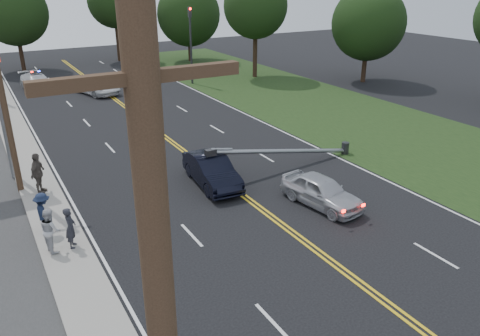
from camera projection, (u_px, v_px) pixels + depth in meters
ground at (325, 257)px, 17.63m from camera, size 120.00×120.00×0.00m
sidewalk at (45, 203)px, 21.71m from camera, size 1.80×70.00×0.12m
grass_verge at (385, 130)px, 31.86m from camera, size 12.00×80.00×0.01m
centerline_yellow at (207, 169)px, 25.61m from camera, size 0.36×80.00×0.00m
traffic_signal at (191, 39)px, 43.80m from camera, size 0.28×0.41×7.05m
fallen_streetlight at (292, 151)px, 25.60m from camera, size 9.36×0.44×1.91m
utility_pole_mid at (1, 89)px, 21.00m from camera, size 1.60×0.28×10.00m
tree_6 at (14, 12)px, 49.03m from camera, size 6.92×6.92×9.58m
tree_7 at (114, 1)px, 54.60m from camera, size 6.14×6.14×9.94m
tree_8 at (189, 14)px, 55.04m from camera, size 7.40×7.40×9.13m
tree_9 at (256, 6)px, 45.69m from camera, size 6.29×6.29×10.08m
tree_13 at (369, 23)px, 44.00m from camera, size 6.93×6.93×9.01m
crashed_sedan at (212, 170)px, 23.44m from camera, size 2.03×4.76×1.53m
waiting_sedan at (321, 191)px, 21.34m from camera, size 2.28×4.35×1.41m
emergency_a at (96, 86)px, 41.32m from camera, size 3.70×5.51×1.40m
emergency_b at (37, 82)px, 42.79m from camera, size 2.92×5.25×1.44m
bystander_a at (71, 228)px, 17.81m from camera, size 0.57×0.70×1.65m
bystander_b at (51, 230)px, 17.56m from camera, size 0.80×0.95×1.75m
bystander_c at (44, 213)px, 18.83m from camera, size 0.71×1.15×1.72m
bystander_d at (38, 173)px, 22.19m from camera, size 1.05×1.25×2.00m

